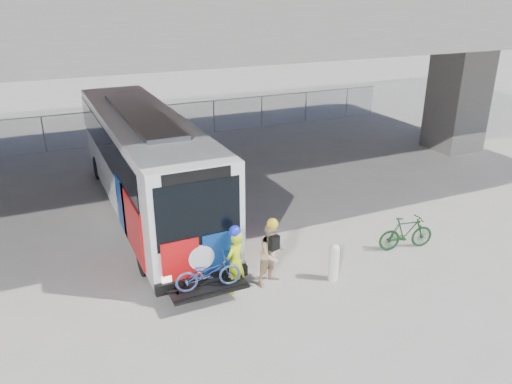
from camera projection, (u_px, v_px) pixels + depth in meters
ground at (227, 230)px, 16.95m from camera, size 160.00×160.00×0.00m
bus at (144, 156)px, 17.70m from camera, size 2.67×12.93×3.69m
overpass at (182, 21)px, 17.85m from camera, size 40.00×16.00×7.95m
chainlink_fence at (143, 115)px, 26.51m from camera, size 30.00×0.06×30.00m
brick_buildings at (78, 11)px, 55.98m from camera, size 54.00×22.00×12.00m
bollard at (334, 261)px, 13.84m from camera, size 0.29×0.29×1.11m
cyclist_hivis at (235, 261)px, 13.14m from camera, size 0.78×0.70×1.96m
cyclist_tan at (272, 253)px, 13.57m from camera, size 1.02×0.89×1.96m
bike_parked at (406, 233)px, 15.53m from camera, size 1.88×0.86×1.09m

